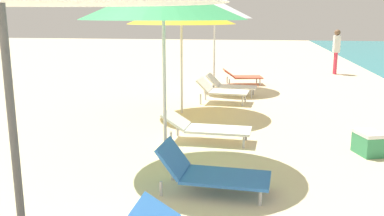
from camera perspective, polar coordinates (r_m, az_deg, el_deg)
The scene contains 10 objects.
umbrella_third at distance 6.15m, azimuth -3.92°, elevation 14.25°, with size 2.41×2.41×2.74m.
lounger_third_shoreside at distance 7.53m, azimuth 1.88°, elevation -2.59°, with size 1.61×0.68×0.53m.
lounger_third_inland at distance 5.45m, azimuth 2.48°, elevation -8.67°, with size 1.45×0.74×0.62m.
umbrella_fourth at distance 9.55m, azimuth -1.46°, elevation 12.75°, with size 2.44×2.44×2.57m.
lounger_fourth_shoreside at distance 10.87m, azimuth 4.06°, elevation 2.43°, with size 1.35×0.81×0.62m.
umbrella_farthest at distance 12.82m, azimuth 3.11°, elevation 13.31°, with size 2.24×2.24×2.76m.
lounger_farthest_shoreside at distance 13.86m, azimuth 6.80°, elevation 4.32°, with size 1.36×0.88×0.50m.
lounger_farthest_inland at distance 11.89m, azimuth 5.20°, elevation 3.11°, with size 1.43×0.71×0.60m.
person_walking_near at distance 17.08m, azimuth 19.01°, elevation 7.83°, with size 0.23×0.36×1.70m.
cooler_box at distance 7.46m, azimuth 22.86°, elevation -4.39°, with size 0.49×0.58×0.39m.
Camera 1 is at (1.07, 1.26, 2.24)m, focal length 39.28 mm.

